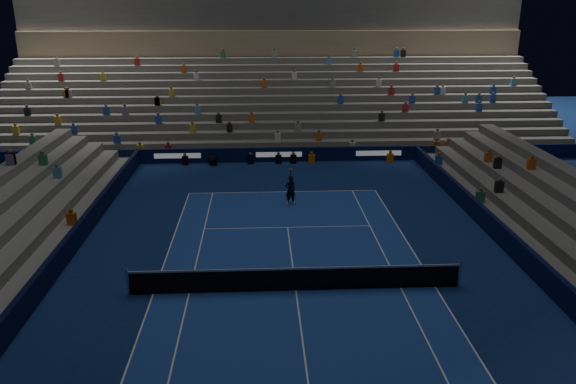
# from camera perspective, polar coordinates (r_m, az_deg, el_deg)

# --- Properties ---
(ground) EXTENTS (90.00, 90.00, 0.00)m
(ground) POSITION_cam_1_polar(r_m,az_deg,el_deg) (22.09, 0.81, -9.98)
(ground) COLOR #0D2052
(ground) RESTS_ON ground
(court_surface) EXTENTS (10.97, 23.77, 0.01)m
(court_surface) POSITION_cam_1_polar(r_m,az_deg,el_deg) (22.08, 0.81, -9.97)
(court_surface) COLOR navy
(court_surface) RESTS_ON ground
(sponsor_barrier_far) EXTENTS (44.00, 0.25, 1.00)m
(sponsor_barrier_far) POSITION_cam_1_polar(r_m,az_deg,el_deg) (39.17, -0.94, 3.82)
(sponsor_barrier_far) COLOR #081032
(sponsor_barrier_far) RESTS_ON ground
(sponsor_barrier_east) EXTENTS (0.25, 37.00, 1.00)m
(sponsor_barrier_east) POSITION_cam_1_polar(r_m,az_deg,el_deg) (24.43, 24.37, -7.51)
(sponsor_barrier_east) COLOR #080D33
(sponsor_barrier_east) RESTS_ON ground
(sponsor_barrier_west) EXTENTS (0.25, 37.00, 1.00)m
(sponsor_barrier_west) POSITION_cam_1_polar(r_m,az_deg,el_deg) (23.37, -23.95, -8.65)
(sponsor_barrier_west) COLOR black
(sponsor_barrier_west) RESTS_ON ground
(grandstand_main) EXTENTS (44.00, 15.20, 11.20)m
(grandstand_main) POSITION_cam_1_polar(r_m,az_deg,el_deg) (47.78, -1.36, 10.08)
(grandstand_main) COLOR #5E5E5A
(grandstand_main) RESTS_ON ground
(tennis_net) EXTENTS (12.90, 0.10, 1.10)m
(tennis_net) POSITION_cam_1_polar(r_m,az_deg,el_deg) (21.85, 0.81, -8.82)
(tennis_net) COLOR #B2B2B7
(tennis_net) RESTS_ON ground
(tennis_player) EXTENTS (0.69, 0.55, 1.63)m
(tennis_player) POSITION_cam_1_polar(r_m,az_deg,el_deg) (30.75, 0.24, 0.20)
(tennis_player) COLOR black
(tennis_player) RESTS_ON ground
(broadcast_camera) EXTENTS (0.62, 0.98, 0.60)m
(broadcast_camera) POSITION_cam_1_polar(r_m,az_deg,el_deg) (38.72, -7.64, 3.19)
(broadcast_camera) COLOR black
(broadcast_camera) RESTS_ON ground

